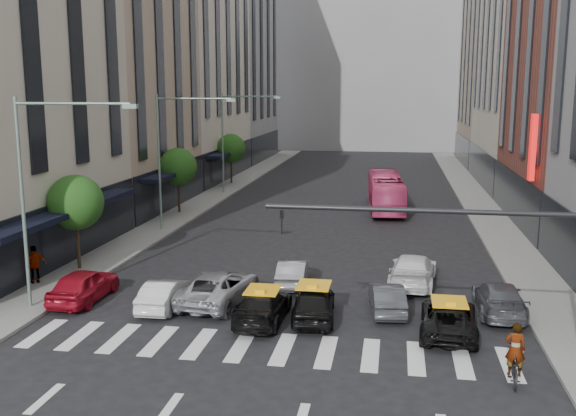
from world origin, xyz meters
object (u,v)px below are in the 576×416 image
at_px(bus, 386,192).
at_px(motorcycle, 514,368).
at_px(taxi_left, 263,306).
at_px(streetlamp_far, 233,129).
at_px(car_red, 84,285).
at_px(streetlamp_mid, 172,144).
at_px(streetlamp_near, 42,175).
at_px(taxi_center, 314,302).
at_px(pedestrian_far, 35,264).
at_px(car_white_front, 165,294).

height_order(bus, motorcycle, bus).
bearing_deg(taxi_left, streetlamp_far, -72.80).
bearing_deg(motorcycle, taxi_left, -18.51).
relative_size(car_red, motorcycle, 2.31).
bearing_deg(streetlamp_far, streetlamp_mid, -90.00).
relative_size(streetlamp_far, motorcycle, 4.73).
bearing_deg(streetlamp_near, taxi_center, 4.06).
xyz_separation_m(motorcycle, pedestrian_far, (-21.08, 7.08, 0.58)).
xyz_separation_m(car_white_front, taxi_left, (4.55, -0.87, 0.02)).
height_order(streetlamp_near, streetlamp_far, same).
distance_m(car_white_front, pedestrian_far, 7.62).
bearing_deg(car_white_front, taxi_center, 176.55).
bearing_deg(bus, taxi_center, 80.37).
relative_size(streetlamp_far, bus, 0.86).
height_order(taxi_center, pedestrian_far, pedestrian_far).
bearing_deg(car_white_front, taxi_left, 168.29).
bearing_deg(car_red, pedestrian_far, -26.74).
bearing_deg(streetlamp_near, taxi_left, 1.42).
xyz_separation_m(streetlamp_mid, pedestrian_far, (-2.56, -12.84, -4.82)).
relative_size(streetlamp_mid, pedestrian_far, 4.84).
height_order(car_red, taxi_center, car_red).
bearing_deg(motorcycle, pedestrian_far, -12.80).
bearing_deg(taxi_left, pedestrian_far, -13.00).
relative_size(car_white_front, taxi_left, 0.85).
bearing_deg(streetlamp_mid, car_red, -86.69).
xyz_separation_m(bus, pedestrian_far, (-16.41, -23.10, -0.38)).
height_order(streetlamp_far, motorcycle, streetlamp_far).
distance_m(streetlamp_mid, taxi_center, 19.66).
bearing_deg(bus, motorcycle, 94.77).
height_order(car_white_front, taxi_left, taxi_left).
relative_size(bus, motorcycle, 5.49).
relative_size(streetlamp_far, pedestrian_far, 4.84).
distance_m(taxi_left, taxi_center, 2.11).
xyz_separation_m(car_red, taxi_center, (10.51, -0.63, -0.02)).
bearing_deg(pedestrian_far, streetlamp_near, 88.29).
height_order(car_red, pedestrian_far, pedestrian_far).
distance_m(streetlamp_far, pedestrian_far, 29.35).
xyz_separation_m(taxi_left, bus, (4.53, 26.03, 0.79)).
relative_size(car_red, pedestrian_far, 2.37).
bearing_deg(taxi_center, streetlamp_far, -74.71).
bearing_deg(taxi_center, streetlamp_near, -0.65).
bearing_deg(taxi_left, bus, -99.03).
xyz_separation_m(taxi_center, pedestrian_far, (-13.91, 2.35, 0.35)).
height_order(bus, pedestrian_far, bus).
bearing_deg(pedestrian_far, streetlamp_far, -135.76).
bearing_deg(pedestrian_far, car_white_front, 123.65).
relative_size(streetlamp_far, taxi_center, 2.11).
bearing_deg(taxi_left, motorcycle, 156.57).
relative_size(streetlamp_near, taxi_left, 1.97).
height_order(streetlamp_mid, taxi_center, streetlamp_mid).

